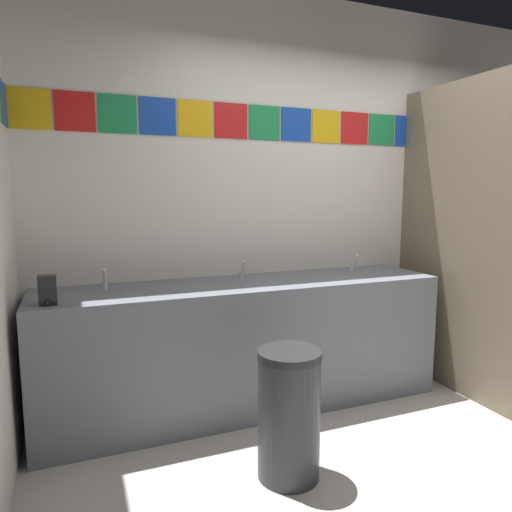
# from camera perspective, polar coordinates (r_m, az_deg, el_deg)

# --- Properties ---
(ground_plane) EXTENTS (9.43, 9.43, 0.00)m
(ground_plane) POSITION_cam_1_polar(r_m,az_deg,el_deg) (2.81, 24.89, -23.94)
(ground_plane) COLOR #B2ADA3
(wall_back) EXTENTS (4.28, 0.09, 2.86)m
(wall_back) POSITION_cam_1_polar(r_m,az_deg,el_deg) (3.63, 8.19, 7.54)
(wall_back) COLOR silver
(wall_back) RESTS_ON ground_plane
(vanity_counter) EXTENTS (2.67, 0.61, 0.86)m
(vanity_counter) POSITION_cam_1_polar(r_m,az_deg,el_deg) (3.16, -1.16, -10.77)
(vanity_counter) COLOR slate
(vanity_counter) RESTS_ON ground_plane
(faucet_left) EXTENTS (0.04, 0.10, 0.14)m
(faucet_left) POSITION_cam_1_polar(r_m,az_deg,el_deg) (2.95, -18.30, -3.05)
(faucet_left) COLOR silver
(faucet_left) RESTS_ON vanity_counter
(faucet_center) EXTENTS (0.04, 0.10, 0.14)m
(faucet_center) POSITION_cam_1_polar(r_m,az_deg,el_deg) (3.13, -1.76, -2.06)
(faucet_center) COLOR silver
(faucet_center) RESTS_ON vanity_counter
(faucet_right) EXTENTS (0.04, 0.10, 0.14)m
(faucet_right) POSITION_cam_1_polar(r_m,az_deg,el_deg) (3.52, 12.01, -1.10)
(faucet_right) COLOR silver
(faucet_right) RESTS_ON vanity_counter
(soap_dispenser) EXTENTS (0.09, 0.09, 0.16)m
(soap_dispenser) POSITION_cam_1_polar(r_m,az_deg,el_deg) (2.67, -24.48, -3.88)
(soap_dispenser) COLOR black
(soap_dispenser) RESTS_ON vanity_counter
(toilet) EXTENTS (0.39, 0.49, 0.74)m
(toilet) POSITION_cam_1_polar(r_m,az_deg,el_deg) (4.26, 26.11, -8.55)
(toilet) COLOR white
(toilet) RESTS_ON ground_plane
(trash_bin) EXTENTS (0.32, 0.32, 0.67)m
(trash_bin) POSITION_cam_1_polar(r_m,az_deg,el_deg) (2.47, 4.11, -18.99)
(trash_bin) COLOR #333338
(trash_bin) RESTS_ON ground_plane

